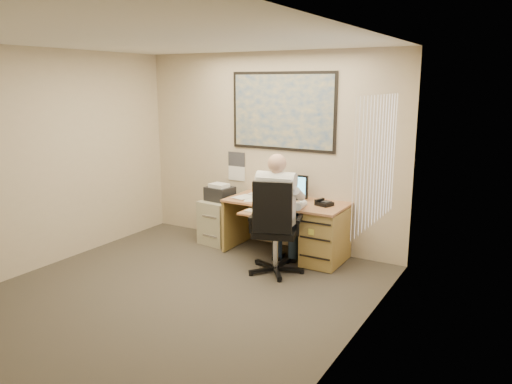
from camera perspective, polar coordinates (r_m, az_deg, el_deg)
The scene contains 8 objects.
room_shell at distance 5.19m, azimuth -10.44°, elevation 1.82°, with size 4.00×4.50×2.70m.
desk at distance 6.56m, azimuth 6.13°, elevation -3.99°, with size 1.60×0.97×1.08m.
world_map at distance 6.86m, azimuth 3.05°, elevation 9.19°, with size 1.56×0.03×1.06m, color #1E4C93.
wall_calendar at distance 7.33m, azimuth -2.24°, elevation 2.95°, with size 0.28×0.01×0.42m, color white.
window_blinds at distance 4.92m, azimuth 13.74°, elevation 3.46°, with size 0.06×1.40×1.30m, color silver, non-canonical shape.
filing_cabinet at distance 7.26m, azimuth -4.10°, elevation -2.89°, with size 0.51×0.59×0.87m.
office_chair at distance 6.09m, azimuth 1.88°, elevation -6.18°, with size 0.88×0.88×1.18m.
person at distance 6.04m, azimuth 2.42°, elevation -2.50°, with size 0.60×0.86×1.46m, color silver, non-canonical shape.
Camera 1 is at (3.32, -3.87, 2.29)m, focal length 35.00 mm.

